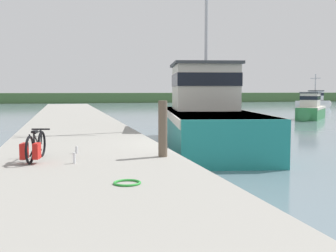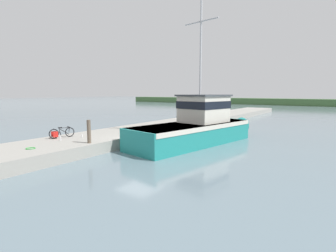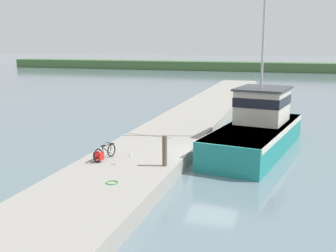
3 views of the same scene
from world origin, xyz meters
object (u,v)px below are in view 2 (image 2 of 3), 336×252
object	(u,v)px
water_bottle_by_bike	(82,136)
mooring_post	(89,132)
water_bottle_on_curb	(61,139)
bicycle_touring	(60,133)
fishing_boat_main	(198,126)

from	to	relation	value
water_bottle_by_bike	mooring_post	bearing A→B (deg)	-27.12
water_bottle_on_curb	bicycle_touring	bearing A→B (deg)	150.36
water_bottle_on_curb	water_bottle_by_bike	world-z (taller)	water_bottle_on_curb
fishing_boat_main	water_bottle_by_bike	size ratio (longest dim) A/B	64.76
fishing_boat_main	bicycle_touring	distance (m)	9.60
fishing_boat_main	water_bottle_by_bike	world-z (taller)	fishing_boat_main
bicycle_touring	water_bottle_by_bike	world-z (taller)	bicycle_touring
bicycle_touring	water_bottle_on_curb	xyz separation A→B (m)	(0.89, -0.51, -0.20)
mooring_post	water_bottle_on_curb	size ratio (longest dim) A/B	5.59
bicycle_touring	water_bottle_by_bike	distance (m)	1.45
fishing_boat_main	water_bottle_on_curb	distance (m)	9.41
fishing_boat_main	bicycle_touring	bearing A→B (deg)	-123.29
water_bottle_by_bike	fishing_boat_main	bearing A→B (deg)	46.35
mooring_post	water_bottle_by_bike	size ratio (longest dim) A/B	7.29
fishing_boat_main	water_bottle_on_curb	xyz separation A→B (m)	(-5.74, -7.45, -0.46)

